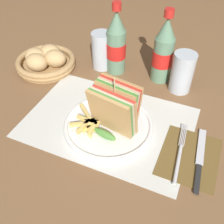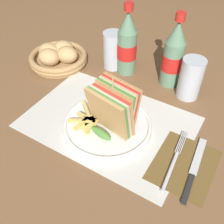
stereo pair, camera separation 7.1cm
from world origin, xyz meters
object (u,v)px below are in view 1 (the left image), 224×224
object	(u,v)px
coke_bottle_near	(116,44)
glass_near	(182,75)
knife	(200,159)
club_sandwich	(114,109)
bread_basket	(45,61)
coke_bottle_far	(163,52)
glass_far	(102,53)
plate_main	(109,124)
fork	(179,157)

from	to	relation	value
coke_bottle_near	glass_near	size ratio (longest dim) A/B	1.85
knife	coke_bottle_near	distance (m)	0.45
club_sandwich	bread_basket	world-z (taller)	club_sandwich
glass_near	coke_bottle_far	bearing A→B (deg)	156.69
knife	bread_basket	distance (m)	0.61
glass_far	bread_basket	size ratio (longest dim) A/B	0.62
knife	glass_near	size ratio (longest dim) A/B	1.56
plate_main	glass_near	size ratio (longest dim) A/B	1.89
glass_near	bread_basket	xyz separation A→B (m)	(-0.46, -0.07, -0.03)
glass_far	bread_basket	xyz separation A→B (m)	(-0.18, -0.09, -0.03)
knife	bread_basket	bearing A→B (deg)	156.24
coke_bottle_near	glass_near	xyz separation A→B (m)	(0.23, -0.02, -0.05)
club_sandwich	bread_basket	distance (m)	0.39
fork	coke_bottle_far	xyz separation A→B (m)	(-0.14, 0.31, 0.09)
glass_far	fork	bearing A→B (deg)	-40.84
club_sandwich	knife	bearing A→B (deg)	-3.09
plate_main	glass_far	size ratio (longest dim) A/B	1.89
fork	coke_bottle_near	world-z (taller)	coke_bottle_near
club_sandwich	plate_main	bearing A→B (deg)	166.56
plate_main	bread_basket	bearing A→B (deg)	150.98
knife	plate_main	bearing A→B (deg)	171.33
plate_main	fork	distance (m)	0.20
coke_bottle_far	coke_bottle_near	bearing A→B (deg)	-175.01
coke_bottle_near	glass_far	world-z (taller)	coke_bottle_near
coke_bottle_far	bread_basket	size ratio (longest dim) A/B	1.15
glass_near	knife	bearing A→B (deg)	-67.11
club_sandwich	glass_near	size ratio (longest dim) A/B	1.24
plate_main	knife	bearing A→B (deg)	-3.80
plate_main	knife	size ratio (longest dim) A/B	1.21
plate_main	bread_basket	distance (m)	0.37
fork	glass_far	world-z (taller)	glass_far
fork	coke_bottle_near	bearing A→B (deg)	129.65
coke_bottle_far	bread_basket	world-z (taller)	coke_bottle_far
fork	coke_bottle_near	size ratio (longest dim) A/B	0.82
knife	coke_bottle_far	world-z (taller)	coke_bottle_far
club_sandwich	coke_bottle_near	bearing A→B (deg)	111.68
knife	bread_basket	size ratio (longest dim) A/B	0.97
glass_far	club_sandwich	bearing A→B (deg)	-59.21
coke_bottle_far	glass_near	world-z (taller)	coke_bottle_far
fork	knife	bearing A→B (deg)	14.13
glass_near	glass_far	xyz separation A→B (m)	(-0.28, 0.02, 0.00)
plate_main	glass_far	xyz separation A→B (m)	(-0.14, 0.27, 0.05)
glass_far	glass_near	bearing A→B (deg)	-4.21
coke_bottle_near	club_sandwich	bearing A→B (deg)	-68.32
club_sandwich	fork	world-z (taller)	club_sandwich
plate_main	bread_basket	xyz separation A→B (m)	(-0.32, 0.18, 0.02)
glass_far	bread_basket	bearing A→B (deg)	-154.36
coke_bottle_far	glass_far	xyz separation A→B (m)	(-0.21, -0.01, -0.05)
club_sandwich	knife	size ratio (longest dim) A/B	0.79
glass_near	coke_bottle_near	bearing A→B (deg)	175.46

